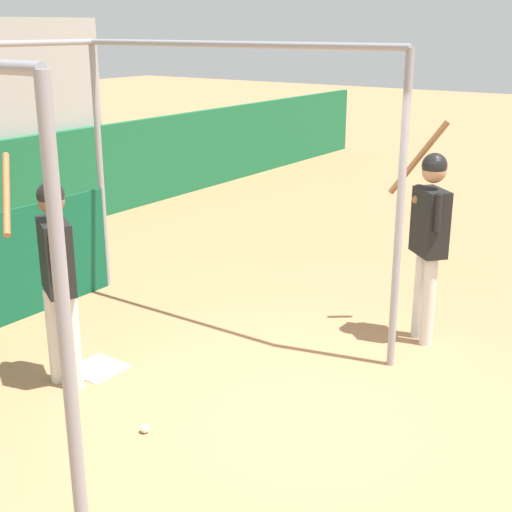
# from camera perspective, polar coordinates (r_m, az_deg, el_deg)

# --- Properties ---
(ground_plane) EXTENTS (60.00, 60.00, 0.00)m
(ground_plane) POSITION_cam_1_polar(r_m,az_deg,el_deg) (5.88, 3.59, -13.02)
(ground_plane) COLOR #A8754C
(batting_cage) EXTENTS (3.78, 3.82, 2.88)m
(batting_cage) POSITION_cam_1_polar(r_m,az_deg,el_deg) (6.91, -19.51, 1.89)
(batting_cage) COLOR gray
(batting_cage) RESTS_ON ground
(home_plate) EXTENTS (0.44, 0.44, 0.02)m
(home_plate) POSITION_cam_1_polar(r_m,az_deg,el_deg) (6.81, -12.58, -8.77)
(home_plate) COLOR white
(home_plate) RESTS_ON ground
(player_batter) EXTENTS (0.62, 0.95, 1.99)m
(player_batter) POSITION_cam_1_polar(r_m,az_deg,el_deg) (6.19, -15.73, -0.68)
(player_batter) COLOR silver
(player_batter) RESTS_ON ground
(player_waiting) EXTENTS (0.59, 0.74, 2.16)m
(player_waiting) POSITION_cam_1_polar(r_m,az_deg,el_deg) (7.04, 13.67, 2.13)
(player_waiting) COLOR silver
(player_waiting) RESTS_ON ground
(baseball) EXTENTS (0.07, 0.07, 0.07)m
(baseball) POSITION_cam_1_polar(r_m,az_deg,el_deg) (5.76, -8.87, -13.47)
(baseball) COLOR white
(baseball) RESTS_ON ground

